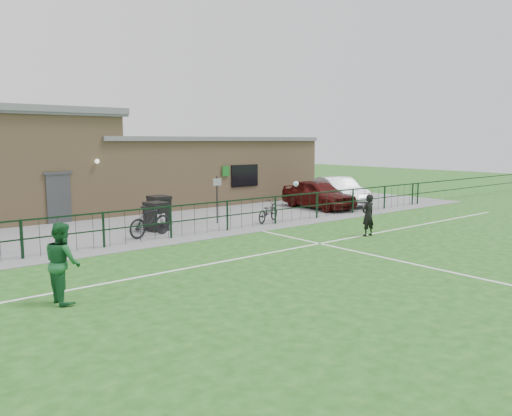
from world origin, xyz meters
TOP-DOWN VIEW (x-y plane):
  - ground at (0.00, 0.00)m, footprint 90.00×90.00m
  - paving_strip at (0.00, 13.50)m, footprint 34.00×13.00m
  - pitch_line_touch at (0.00, 7.80)m, footprint 28.00×0.10m
  - pitch_line_mid at (0.00, 4.00)m, footprint 28.00×0.10m
  - pitch_line_perp at (2.00, 0.00)m, footprint 0.10×16.00m
  - perimeter_fence at (0.00, 8.00)m, footprint 28.00×0.10m
  - wheelie_bin_left at (-1.19, 9.69)m, footprint 0.78×0.86m
  - wheelie_bin_right at (-0.39, 10.94)m, footprint 0.75×0.85m
  - sign_post at (1.65, 9.64)m, footprint 0.06×0.06m
  - car_maroon at (8.41, 10.23)m, footprint 1.98×4.45m
  - car_silver at (10.34, 10.56)m, footprint 3.14×4.83m
  - bicycle_d at (-1.94, 8.72)m, footprint 2.00×1.00m
  - bicycle_e at (3.54, 8.53)m, footprint 1.83×1.25m
  - goalkeeper_kick at (4.38, 3.96)m, footprint 1.21×3.33m
  - outfield_player at (-6.88, 3.19)m, footprint 0.70×0.88m
  - ball_ground at (-5.58, 7.64)m, footprint 0.24×0.24m
  - clubhouse at (-0.88, 16.50)m, footprint 24.25×5.40m

SIDE VIEW (x-z plane):
  - ground at x=0.00m, z-range 0.00..0.00m
  - pitch_line_touch at x=0.00m, z-range 0.00..0.01m
  - pitch_line_mid at x=0.00m, z-range 0.00..0.01m
  - pitch_line_perp at x=2.00m, z-range 0.00..0.01m
  - paving_strip at x=0.00m, z-range 0.00..0.02m
  - ball_ground at x=-5.58m, z-range 0.00..0.24m
  - bicycle_e at x=3.54m, z-range 0.02..0.93m
  - wheelie_bin_left at x=-1.19m, z-range 0.02..1.06m
  - wheelie_bin_right at x=-0.39m, z-range 0.02..1.13m
  - bicycle_d at x=-1.94m, z-range 0.02..1.18m
  - perimeter_fence at x=0.00m, z-range 0.00..1.20m
  - car_maroon at x=8.41m, z-range 0.02..1.51m
  - car_silver at x=10.34m, z-range 0.02..1.52m
  - goalkeeper_kick at x=4.38m, z-range -0.14..1.75m
  - outfield_player at x=-6.88m, z-range 0.00..1.77m
  - sign_post at x=1.65m, z-range 0.02..2.02m
  - clubhouse at x=-0.88m, z-range -0.26..4.70m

